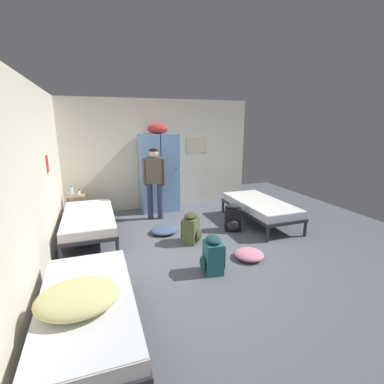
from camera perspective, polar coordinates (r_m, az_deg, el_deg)
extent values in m
plane|color=#565B66|center=(4.87, 1.07, -11.64)|extent=(8.56, 8.56, 0.00)
cube|color=beige|center=(7.03, -6.68, 7.56)|extent=(4.65, 0.06, 2.65)
cube|color=beige|center=(4.25, -29.27, 1.58)|extent=(0.06, 5.35, 2.65)
cube|color=beige|center=(7.26, 1.05, 9.63)|extent=(0.55, 0.01, 0.40)
cube|color=red|center=(5.14, -27.41, 5.08)|extent=(0.01, 0.20, 0.28)
cube|color=#6B93C6|center=(6.72, -8.64, 3.74)|extent=(0.44, 0.52, 1.85)
cylinder|color=black|center=(6.46, -7.16, 4.50)|extent=(0.02, 0.03, 0.02)
cube|color=#6B93C6|center=(6.82, -4.84, 4.00)|extent=(0.44, 0.52, 1.85)
cylinder|color=black|center=(6.57, -3.22, 4.75)|extent=(0.02, 0.03, 0.02)
ellipsoid|color=red|center=(6.66, -6.99, 12.66)|extent=(0.48, 0.36, 0.22)
cylinder|color=#99704C|center=(6.54, -23.88, -3.49)|extent=(0.03, 0.03, 0.55)
cylinder|color=#99704C|center=(6.52, -20.81, -3.25)|extent=(0.03, 0.03, 0.55)
cylinder|color=#99704C|center=(6.80, -23.72, -2.83)|extent=(0.03, 0.03, 0.55)
cylinder|color=#99704C|center=(6.78, -20.78, -2.60)|extent=(0.03, 0.03, 0.55)
cube|color=#99704C|center=(6.68, -22.23, -3.72)|extent=(0.38, 0.30, 0.02)
cube|color=#99704C|center=(6.58, -22.53, -0.67)|extent=(0.38, 0.30, 0.02)
cylinder|color=#28282D|center=(4.78, -25.22, -11.75)|extent=(0.06, 0.06, 0.28)
cylinder|color=#28282D|center=(4.75, -14.94, -10.99)|extent=(0.06, 0.06, 0.28)
cylinder|color=#28282D|center=(6.49, -23.77, -4.87)|extent=(0.06, 0.06, 0.28)
cylinder|color=#28282D|center=(6.47, -16.34, -4.28)|extent=(0.06, 0.06, 0.28)
cube|color=#28282D|center=(5.54, -20.22, -5.84)|extent=(0.90, 1.90, 0.06)
cube|color=silver|center=(5.51, -20.31, -4.86)|extent=(0.87, 1.84, 0.14)
cube|color=white|center=(5.48, -20.37, -4.11)|extent=(0.86, 1.82, 0.01)
cylinder|color=#28282D|center=(7.16, 12.41, -2.25)|extent=(0.06, 0.06, 0.28)
cylinder|color=#28282D|center=(6.77, 6.33, -2.96)|extent=(0.06, 0.06, 0.28)
cylinder|color=#28282D|center=(5.77, 22.05, -7.02)|extent=(0.06, 0.06, 0.28)
cylinder|color=#28282D|center=(5.27, 15.08, -8.43)|extent=(0.06, 0.06, 0.28)
cube|color=#28282D|center=(6.15, 13.62, -3.38)|extent=(0.90, 1.90, 0.06)
cube|color=silver|center=(6.12, 13.68, -2.48)|extent=(0.87, 1.84, 0.14)
cube|color=white|center=(6.10, 13.72, -1.81)|extent=(0.86, 1.82, 0.01)
cylinder|color=#28282D|center=(4.04, -26.32, -16.75)|extent=(0.06, 0.06, 0.28)
cylinder|color=#28282D|center=(4.01, -13.88, -15.89)|extent=(0.06, 0.06, 0.28)
cube|color=#28282D|center=(3.14, -20.44, -22.07)|extent=(0.90, 1.90, 0.06)
cube|color=silver|center=(3.08, -20.61, -20.55)|extent=(0.87, 1.84, 0.14)
cube|color=silver|center=(3.04, -20.74, -19.38)|extent=(0.86, 1.82, 0.01)
ellipsoid|color=#D1C67F|center=(2.86, -22.22, -19.28)|extent=(0.73, 0.62, 0.20)
cylinder|color=#2D334C|center=(6.26, -6.52, -1.82)|extent=(0.12, 0.12, 0.82)
cylinder|color=#2D334C|center=(6.28, -8.52, -1.83)|extent=(0.12, 0.12, 0.82)
cube|color=brown|center=(6.12, -7.73, 4.39)|extent=(0.38, 0.29, 0.56)
cylinder|color=brown|center=(6.11, -5.75, 4.05)|extent=(0.08, 0.08, 0.58)
cylinder|color=brown|center=(6.14, -9.66, 3.98)|extent=(0.08, 0.08, 0.58)
sphere|color=#DBAD89|center=(6.06, -7.84, 7.87)|extent=(0.20, 0.20, 0.20)
ellipsoid|color=black|center=(6.06, -7.86, 8.34)|extent=(0.19, 0.19, 0.11)
cylinder|color=#B2DBEA|center=(6.58, -23.29, 0.14)|extent=(0.07, 0.07, 0.18)
cylinder|color=#2666B2|center=(6.56, -23.38, 1.04)|extent=(0.04, 0.04, 0.04)
cylinder|color=white|center=(6.52, -21.98, -0.18)|extent=(0.05, 0.05, 0.10)
cylinder|color=black|center=(6.51, -22.04, 0.38)|extent=(0.03, 0.03, 0.03)
cube|color=#23666B|center=(4.13, 4.32, -13.09)|extent=(0.28, 0.35, 0.46)
ellipsoid|color=#193D42|center=(4.13, 2.24, -14.34)|extent=(0.11, 0.25, 0.20)
ellipsoid|color=#193D42|center=(4.02, 4.39, -9.66)|extent=(0.25, 0.31, 0.10)
cube|color=black|center=(4.23, 5.77, -12.07)|extent=(0.03, 0.05, 0.32)
cube|color=black|center=(4.09, 6.55, -13.12)|extent=(0.03, 0.05, 0.32)
cube|color=black|center=(5.67, 8.32, -5.48)|extent=(0.39, 0.35, 0.46)
ellipsoid|color=#2D2D33|center=(5.56, 8.41, -6.81)|extent=(0.25, 0.17, 0.20)
ellipsoid|color=#2D2D33|center=(5.58, 8.42, -2.87)|extent=(0.35, 0.31, 0.10)
cube|color=black|center=(5.78, 7.36, -4.81)|extent=(0.06, 0.04, 0.32)
cube|color=black|center=(5.80, 9.10, -4.83)|extent=(0.06, 0.04, 0.32)
cube|color=#566038|center=(5.06, -0.25, -7.77)|extent=(0.39, 0.40, 0.46)
ellipsoid|color=#383D23|center=(5.05, 1.37, -8.85)|extent=(0.21, 0.24, 0.20)
ellipsoid|color=#383D23|center=(4.97, -0.26, -4.87)|extent=(0.35, 0.36, 0.10)
cube|color=black|center=(5.02, -2.06, -7.68)|extent=(0.05, 0.05, 0.32)
cube|color=black|center=(5.17, -1.33, -7.00)|extent=(0.05, 0.05, 0.32)
ellipsoid|color=pink|center=(4.65, 11.56, -12.34)|extent=(0.46, 0.48, 0.13)
ellipsoid|color=#42567A|center=(5.54, -5.76, -7.76)|extent=(0.52, 0.48, 0.12)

